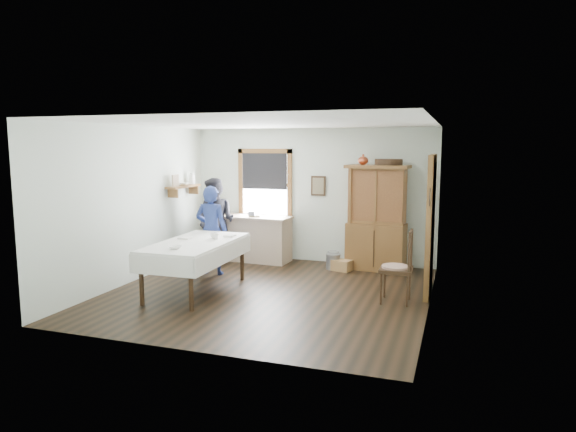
{
  "coord_description": "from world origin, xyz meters",
  "views": [
    {
      "loc": [
        2.86,
        -7.5,
        2.35
      ],
      "look_at": [
        0.24,
        0.3,
        1.22
      ],
      "focal_mm": 32.0,
      "sensor_mm": 36.0,
      "label": 1
    }
  ],
  "objects_px": {
    "china_hutch": "(377,218)",
    "wicker_basket": "(342,265)",
    "spindle_chair": "(396,266)",
    "dining_table": "(196,267)",
    "figure_dark": "(216,224)",
    "work_counter": "(252,238)",
    "woman_blue": "(211,234)",
    "pail": "(333,261)"
  },
  "relations": [
    {
      "from": "dining_table",
      "to": "spindle_chair",
      "type": "bearing_deg",
      "value": 8.28
    },
    {
      "from": "wicker_basket",
      "to": "woman_blue",
      "type": "xyz_separation_m",
      "value": [
        -2.22,
        -1.01,
        0.65
      ]
    },
    {
      "from": "china_hutch",
      "to": "wicker_basket",
      "type": "relative_size",
      "value": 5.69
    },
    {
      "from": "china_hutch",
      "to": "work_counter",
      "type": "bearing_deg",
      "value": -174.65
    },
    {
      "from": "work_counter",
      "to": "pail",
      "type": "bearing_deg",
      "value": -3.23
    },
    {
      "from": "china_hutch",
      "to": "wicker_basket",
      "type": "distance_m",
      "value": 1.12
    },
    {
      "from": "pail",
      "to": "dining_table",
      "type": "bearing_deg",
      "value": -128.34
    },
    {
      "from": "pail",
      "to": "figure_dark",
      "type": "distance_m",
      "value": 2.46
    },
    {
      "from": "pail",
      "to": "wicker_basket",
      "type": "xyz_separation_m",
      "value": [
        0.19,
        -0.07,
        -0.04
      ]
    },
    {
      "from": "work_counter",
      "to": "dining_table",
      "type": "height_order",
      "value": "work_counter"
    },
    {
      "from": "wicker_basket",
      "to": "woman_blue",
      "type": "distance_m",
      "value": 2.52
    },
    {
      "from": "spindle_chair",
      "to": "dining_table",
      "type": "bearing_deg",
      "value": -172.3
    },
    {
      "from": "pail",
      "to": "figure_dark",
      "type": "xyz_separation_m",
      "value": [
        -2.36,
        -0.23,
        0.65
      ]
    },
    {
      "from": "work_counter",
      "to": "figure_dark",
      "type": "height_order",
      "value": "figure_dark"
    },
    {
      "from": "work_counter",
      "to": "china_hutch",
      "type": "bearing_deg",
      "value": 4.22
    },
    {
      "from": "wicker_basket",
      "to": "figure_dark",
      "type": "bearing_deg",
      "value": -176.38
    },
    {
      "from": "pail",
      "to": "figure_dark",
      "type": "height_order",
      "value": "figure_dark"
    },
    {
      "from": "pail",
      "to": "woman_blue",
      "type": "height_order",
      "value": "woman_blue"
    },
    {
      "from": "china_hutch",
      "to": "dining_table",
      "type": "distance_m",
      "value": 3.56
    },
    {
      "from": "pail",
      "to": "work_counter",
      "type": "bearing_deg",
      "value": 173.27
    },
    {
      "from": "china_hutch",
      "to": "pail",
      "type": "bearing_deg",
      "value": -158.17
    },
    {
      "from": "wicker_basket",
      "to": "spindle_chair",
      "type": "bearing_deg",
      "value": -54.29
    },
    {
      "from": "woman_blue",
      "to": "pail",
      "type": "bearing_deg",
      "value": -157.43
    },
    {
      "from": "spindle_chair",
      "to": "figure_dark",
      "type": "distance_m",
      "value": 4.05
    },
    {
      "from": "work_counter",
      "to": "pail",
      "type": "relative_size",
      "value": 5.5
    },
    {
      "from": "spindle_chair",
      "to": "wicker_basket",
      "type": "relative_size",
      "value": 3.18
    },
    {
      "from": "pail",
      "to": "wicker_basket",
      "type": "relative_size",
      "value": 0.84
    },
    {
      "from": "figure_dark",
      "to": "dining_table",
      "type": "bearing_deg",
      "value": -67.16
    },
    {
      "from": "dining_table",
      "to": "wicker_basket",
      "type": "distance_m",
      "value": 2.89
    },
    {
      "from": "work_counter",
      "to": "spindle_chair",
      "type": "bearing_deg",
      "value": -28.32
    },
    {
      "from": "work_counter",
      "to": "china_hutch",
      "type": "xyz_separation_m",
      "value": [
        2.54,
        0.03,
        0.53
      ]
    },
    {
      "from": "wicker_basket",
      "to": "dining_table",
      "type": "bearing_deg",
      "value": -132.13
    },
    {
      "from": "work_counter",
      "to": "woman_blue",
      "type": "bearing_deg",
      "value": -98.35
    },
    {
      "from": "china_hutch",
      "to": "pail",
      "type": "height_order",
      "value": "china_hutch"
    },
    {
      "from": "dining_table",
      "to": "spindle_chair",
      "type": "xyz_separation_m",
      "value": [
        3.13,
        0.46,
        0.14
      ]
    },
    {
      "from": "woman_blue",
      "to": "spindle_chair",
      "type": "bearing_deg",
      "value": 163.55
    },
    {
      "from": "china_hutch",
      "to": "spindle_chair",
      "type": "xyz_separation_m",
      "value": [
        0.61,
        -1.99,
        -0.44
      ]
    },
    {
      "from": "dining_table",
      "to": "figure_dark",
      "type": "bearing_deg",
      "value": 107.42
    },
    {
      "from": "spindle_chair",
      "to": "woman_blue",
      "type": "height_order",
      "value": "woman_blue"
    },
    {
      "from": "pail",
      "to": "wicker_basket",
      "type": "height_order",
      "value": "pail"
    },
    {
      "from": "china_hutch",
      "to": "woman_blue",
      "type": "distance_m",
      "value": 3.11
    },
    {
      "from": "china_hutch",
      "to": "figure_dark",
      "type": "distance_m",
      "value": 3.18
    }
  ]
}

